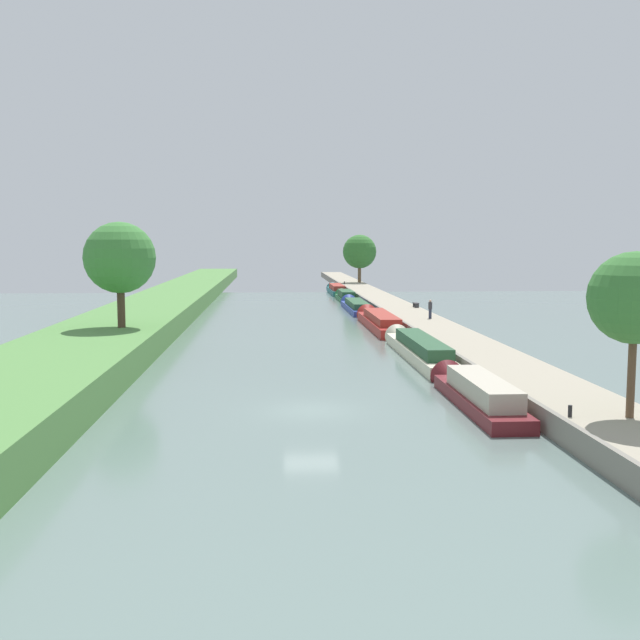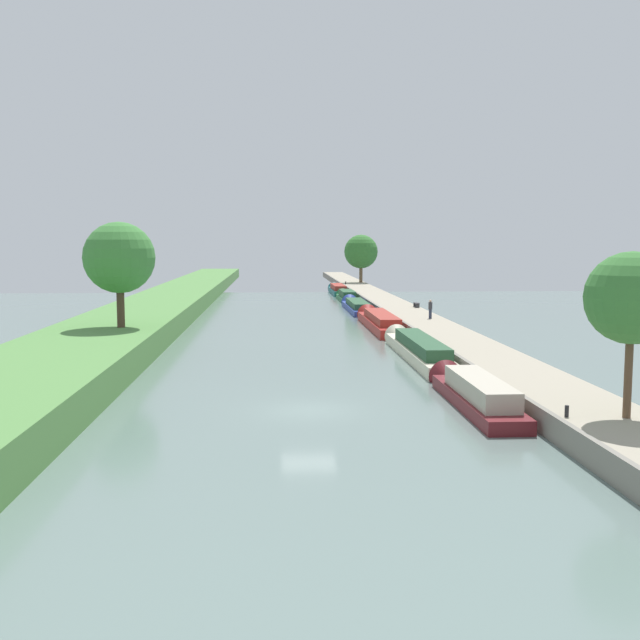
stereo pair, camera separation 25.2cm
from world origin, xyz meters
name	(u,v)px [view 1 (the left image)]	position (x,y,z in m)	size (l,w,h in m)	color
ground_plane	(311,410)	(0.00, 0.00, 0.00)	(160.00, 160.00, 0.00)	slate
left_grassy_bank	(12,395)	(-13.39, 0.00, 0.90)	(8.02, 260.00, 1.81)	#518442
right_towpath	(554,396)	(11.42, 0.00, 0.50)	(4.09, 260.00, 1.01)	#9E937F
stone_quay	(509,396)	(9.25, 0.00, 0.53)	(0.25, 260.00, 1.06)	gray
narrowboat_maroon	(476,392)	(7.87, 0.70, 0.60)	(1.97, 11.58, 2.14)	maroon
narrowboat_cream	(418,348)	(7.95, 15.03, 0.63)	(1.98, 16.85, 2.08)	beige
narrowboat_red	(379,321)	(7.83, 32.40, 0.60)	(2.19, 16.90, 2.11)	maroon
narrowboat_blue	(355,306)	(7.65, 49.45, 0.49)	(2.12, 15.22, 2.01)	#283D93
narrowboat_green	(345,296)	(7.92, 63.74, 0.54)	(2.01, 11.06, 2.05)	#1E6033
narrowboat_teal	(336,290)	(7.86, 76.86, 0.57)	(2.04, 13.97, 2.04)	#195B60
tree_rightbank_near	(635,298)	(11.92, -6.29, 5.59)	(3.52, 3.52, 6.37)	brown
tree_rightbank_midnear	(360,252)	(12.68, 87.96, 6.08)	(5.53, 5.53, 7.86)	brown
tree_leftbank_downstream	(120,258)	(-12.18, 18.40, 6.61)	(4.91, 4.91, 7.28)	#4C3828
person_walking	(430,309)	(12.09, 30.43, 1.88)	(0.34, 0.34, 1.66)	#282D42
mooring_bollard_near	(570,411)	(9.68, -6.03, 1.23)	(0.16, 0.16, 0.45)	black
mooring_bollard_far	(344,283)	(9.68, 82.89, 1.23)	(0.16, 0.16, 0.45)	black
park_bench	(416,304)	(13.02, 41.59, 1.35)	(0.44, 1.50, 0.47)	#333338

